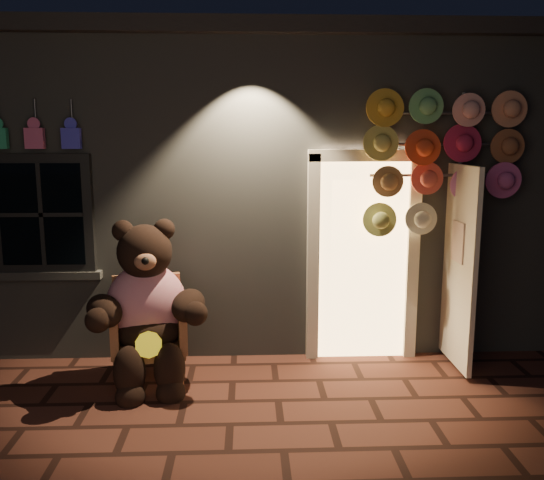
{
  "coord_description": "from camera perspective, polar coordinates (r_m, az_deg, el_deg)",
  "views": [
    {
      "loc": [
        0.16,
        -4.37,
        2.32
      ],
      "look_at": [
        0.39,
        1.0,
        1.35
      ],
      "focal_mm": 38.0,
      "sensor_mm": 36.0,
      "label": 1
    }
  ],
  "objects": [
    {
      "name": "ground",
      "position": [
        4.95,
        -4.19,
        -17.76
      ],
      "size": [
        60.0,
        60.0,
        0.0
      ],
      "primitive_type": "plane",
      "color": "#52291F",
      "rests_on": "ground"
    },
    {
      "name": "shop_building",
      "position": [
        8.38,
        -3.51,
        6.22
      ],
      "size": [
        7.3,
        5.95,
        3.51
      ],
      "color": "slate",
      "rests_on": "ground"
    },
    {
      "name": "wicker_armchair",
      "position": [
        5.71,
        -12.13,
        -8.65
      ],
      "size": [
        0.78,
        0.72,
        0.99
      ],
      "rotation": [
        0.0,
        0.0,
        0.19
      ],
      "color": "#A86541",
      "rests_on": "ground"
    },
    {
      "name": "teddy_bear",
      "position": [
        5.51,
        -12.29,
        -6.66
      ],
      "size": [
        1.17,
        1.01,
        1.64
      ],
      "rotation": [
        0.0,
        0.0,
        0.19
      ],
      "color": "#C7153D",
      "rests_on": "ground"
    },
    {
      "name": "hat_rack",
      "position": [
        5.96,
        16.33,
        7.91
      ],
      "size": [
        1.57,
        0.22,
        2.77
      ],
      "color": "#59595E",
      "rests_on": "ground"
    }
  ]
}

